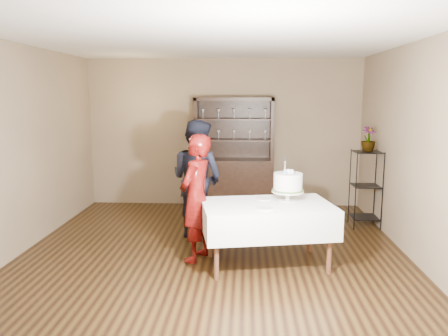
{
  "coord_description": "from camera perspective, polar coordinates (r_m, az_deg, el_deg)",
  "views": [
    {
      "loc": [
        0.42,
        -5.54,
        2.04
      ],
      "look_at": [
        0.13,
        0.1,
        1.09
      ],
      "focal_mm": 35.0,
      "sensor_mm": 36.0,
      "label": 1
    }
  ],
  "objects": [
    {
      "name": "plant_etagere",
      "position": [
        7.13,
        18.03,
        -2.21
      ],
      "size": [
        0.42,
        0.42,
        1.2
      ],
      "color": "black",
      "rests_on": "floor"
    },
    {
      "name": "cake",
      "position": [
        5.37,
        8.35,
        -2.02
      ],
      "size": [
        0.42,
        0.42,
        0.54
      ],
      "rotation": [
        0.0,
        0.0,
        -0.24
      ],
      "color": "white",
      "rests_on": "cake_table"
    },
    {
      "name": "floor",
      "position": [
        5.92,
        -1.32,
        -10.66
      ],
      "size": [
        5.0,
        5.0,
        0.0
      ],
      "primitive_type": "plane",
      "color": "black",
      "rests_on": "ground"
    },
    {
      "name": "cake_table",
      "position": [
        5.28,
        5.65,
        -6.57
      ],
      "size": [
        1.67,
        1.2,
        0.76
      ],
      "rotation": [
        0.0,
        0.0,
        0.18
      ],
      "color": "silver",
      "rests_on": "floor"
    },
    {
      "name": "plate_near",
      "position": [
        4.99,
        5.35,
        -5.3
      ],
      "size": [
        0.21,
        0.21,
        0.01
      ],
      "primitive_type": "cylinder",
      "rotation": [
        0.0,
        0.0,
        -0.11
      ],
      "color": "white",
      "rests_on": "cake_table"
    },
    {
      "name": "wall_right",
      "position": [
        5.96,
        23.37,
        2.07
      ],
      "size": [
        0.02,
        5.0,
        2.7
      ],
      "primitive_type": "cube",
      "color": "brown",
      "rests_on": "floor"
    },
    {
      "name": "wall_left",
      "position": [
        6.3,
        -24.7,
        2.34
      ],
      "size": [
        0.02,
        5.0,
        2.7
      ],
      "primitive_type": "cube",
      "color": "brown",
      "rests_on": "floor"
    },
    {
      "name": "woman",
      "position": [
        5.4,
        -3.65,
        -3.93
      ],
      "size": [
        0.56,
        0.67,
        1.58
      ],
      "primitive_type": "imported",
      "rotation": [
        0.0,
        0.0,
        -1.94
      ],
      "color": "#360704",
      "rests_on": "floor"
    },
    {
      "name": "ceiling",
      "position": [
        5.6,
        -1.43,
        16.27
      ],
      "size": [
        5.0,
        5.0,
        0.0
      ],
      "primitive_type": "plane",
      "rotation": [
        3.14,
        0.0,
        0.0
      ],
      "color": "silver",
      "rests_on": "back_wall"
    },
    {
      "name": "back_wall",
      "position": [
        8.08,
        -0.04,
        4.6
      ],
      "size": [
        5.0,
        0.02,
        2.7
      ],
      "primitive_type": "cube",
      "color": "brown",
      "rests_on": "floor"
    },
    {
      "name": "potted_plant",
      "position": [
        7.04,
        18.34,
        3.62
      ],
      "size": [
        0.29,
        0.29,
        0.38
      ],
      "primitive_type": "imported",
      "rotation": [
        0.0,
        0.0,
        0.47
      ],
      "color": "#43622E",
      "rests_on": "plant_etagere"
    },
    {
      "name": "man",
      "position": [
        6.29,
        -3.56,
        -1.43
      ],
      "size": [
        1.04,
        0.97,
        1.7
      ],
      "primitive_type": "imported",
      "rotation": [
        0.0,
        0.0,
        2.62
      ],
      "color": "black",
      "rests_on": "floor"
    },
    {
      "name": "china_hutch",
      "position": [
        7.92,
        1.31,
        -0.51
      ],
      "size": [
        1.4,
        0.48,
        2.0
      ],
      "color": "black",
      "rests_on": "floor"
    },
    {
      "name": "plate_far",
      "position": [
        5.43,
        5.18,
        -4.07
      ],
      "size": [
        0.2,
        0.2,
        0.01
      ],
      "primitive_type": "cylinder",
      "rotation": [
        0.0,
        0.0,
        -0.24
      ],
      "color": "white",
      "rests_on": "cake_table"
    }
  ]
}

